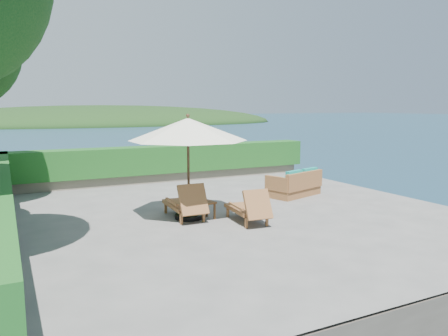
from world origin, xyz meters
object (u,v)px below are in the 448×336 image
wicker_loveseat (295,185)px  lounge_right (249,208)px  patio_umbrella (188,130)px  lounge_left (186,203)px  side_table (205,205)px

wicker_loveseat → lounge_right: bearing=-161.3°
patio_umbrella → lounge_left: patio_umbrella is taller
lounge_right → wicker_loveseat: lounge_right is taller
side_table → wicker_loveseat: size_ratio=0.25×
patio_umbrella → lounge_left: 1.84m
side_table → lounge_right: bearing=-44.3°
lounge_right → side_table: (-0.82, 0.80, -0.00)m
wicker_loveseat → patio_umbrella: bearing=177.6°
patio_umbrella → lounge_left: bearing=173.3°
lounge_left → lounge_right: (1.24, -1.05, -0.03)m
lounge_left → lounge_right: 1.63m
lounge_right → wicker_loveseat: size_ratio=0.81×
lounge_left → wicker_loveseat: lounge_left is taller
patio_umbrella → wicker_loveseat: 4.65m
patio_umbrella → lounge_right: 2.43m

